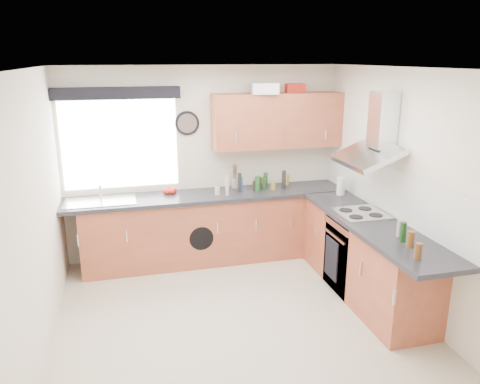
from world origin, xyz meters
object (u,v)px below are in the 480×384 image
object	(u,v)px
upper_cabinets	(277,120)
extractor_hood	(375,137)
oven	(358,254)
washing_machine	(198,230)

from	to	relation	value
upper_cabinets	extractor_hood	bearing A→B (deg)	-63.87
oven	upper_cabinets	distance (m)	1.99
oven	extractor_hood	bearing A→B (deg)	-0.00
oven	washing_machine	bearing A→B (deg)	143.52
upper_cabinets	washing_machine	bearing A→B (deg)	-174.55
oven	upper_cabinets	size ratio (longest dim) A/B	0.50
washing_machine	upper_cabinets	bearing A→B (deg)	8.72
oven	extractor_hood	world-z (taller)	extractor_hood
upper_cabinets	washing_machine	distance (m)	1.77
washing_machine	extractor_hood	bearing A→B (deg)	-31.62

